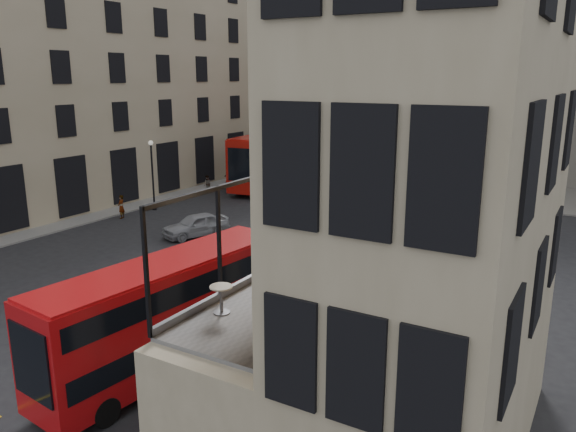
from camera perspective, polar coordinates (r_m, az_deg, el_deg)
The scene contains 31 objects.
ground at distance 21.10m, azimuth -13.45°, elevation -14.84°, with size 140.00×140.00×0.00m, color black.
host_building_main at distance 13.63m, azimuth 16.39°, elevation 3.85°, with size 7.26×11.40×15.10m.
host_frontage at distance 16.61m, azimuth 3.06°, elevation -14.03°, with size 3.00×11.00×4.50m, color #BCAD8D.
cafe_floor at distance 15.66m, azimuth 3.17°, elevation -6.59°, with size 3.00×10.00×0.10m, color slate.
building_left at distance 52.00m, azimuth -20.81°, elevation 14.68°, with size 14.60×50.60×22.00m.
gateway at distance 63.68m, azimuth 14.22°, elevation 13.09°, with size 35.00×10.60×18.00m.
pavement_far at distance 55.44m, azimuth 9.70°, elevation 3.51°, with size 40.00×12.00×0.12m, color slate.
pavement_left at distance 44.32m, azimuth -23.46°, elevation -0.13°, with size 8.00×48.00×0.12m, color slate.
traffic_light_near at distance 29.78m, azimuth 0.90°, elevation -0.77°, with size 0.16×0.20×3.80m.
traffic_light_far at distance 50.36m, azimuth -4.01°, elevation 5.35°, with size 0.16×0.20×3.80m.
street_lamp_a at distance 43.96m, azimuth -13.57°, elevation 3.66°, with size 0.36×0.36×5.33m.
street_lamp_b at distance 51.38m, azimuth 8.20°, elevation 5.38°, with size 0.36×0.36×5.33m.
bus_near at distance 20.07m, azimuth -11.97°, elevation -9.21°, with size 3.32×10.18×3.99m.
bus_far at distance 51.76m, azimuth -1.57°, elevation 6.04°, with size 4.39×12.74×4.98m.
car_a at distance 36.47m, azimuth -9.34°, elevation -0.90°, with size 1.75×4.35×1.48m, color gray.
car_b at distance 48.18m, azimuth 6.75°, elevation 2.79°, with size 1.46×4.19×1.38m, color #AA200A.
car_c at distance 53.02m, azimuth -4.83°, elevation 3.87°, with size 1.90×4.67×1.36m, color black.
bicycle at distance 34.58m, azimuth -5.79°, elevation -2.15°, with size 0.57×1.63×0.86m, color gray.
cyclist at distance 34.23m, azimuth -3.24°, elevation -1.47°, with size 0.65×0.42×1.77m, color #ACD616.
pedestrian_a at distance 49.80m, azimuth -8.18°, elevation 3.22°, with size 0.75×0.59×1.55m, color gray.
pedestrian_b at distance 51.59m, azimuth 4.21°, elevation 3.72°, with size 1.02×0.59×1.58m, color gray.
pedestrian_c at distance 56.72m, azimuth 11.69°, elevation 4.54°, with size 1.08×0.45×1.84m, color gray.
pedestrian_d at distance 48.23m, azimuth 18.78°, elevation 2.42°, with size 0.90×0.58×1.83m, color gray.
pedestrian_e at distance 42.19m, azimuth -16.58°, elevation 0.90°, with size 0.62×0.41×1.71m, color gray.
cafe_table_near at distance 13.43m, azimuth -6.80°, elevation -7.99°, with size 0.54×0.54×0.68m.
cafe_table_mid at distance 16.50m, azimuth 0.81°, elevation -3.48°, with size 0.59×0.59×0.74m.
cafe_table_far at distance 17.59m, azimuth 4.34°, elevation -2.36°, with size 0.61×0.61×0.76m.
cafe_chair_a at distance 11.86m, azimuth -1.05°, elevation -11.81°, with size 0.52×0.52×0.98m.
cafe_chair_b at distance 14.54m, azimuth 6.10°, elevation -7.09°, with size 0.43×0.43×0.80m.
cafe_chair_c at distance 16.05m, azimuth 7.66°, elevation -4.94°, with size 0.48×0.48×0.91m.
cafe_chair_d at distance 18.48m, azimuth 10.39°, elevation -2.46°, with size 0.53×0.53×0.92m.
Camera 1 is at (13.16, -13.05, 10.09)m, focal length 35.00 mm.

